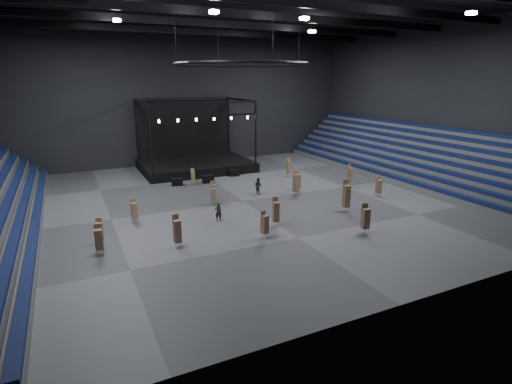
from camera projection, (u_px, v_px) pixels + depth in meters
name	position (u px, v px, depth m)	size (l,w,h in m)	color
floor	(243.00, 201.00, 39.72)	(50.00, 50.00, 0.00)	#464649
ceiling	(241.00, 4.00, 34.75)	(50.00, 42.00, 0.20)	black
wall_back	(182.00, 99.00, 55.44)	(50.00, 0.20, 18.00)	black
wall_front	(419.00, 139.00, 19.03)	(50.00, 0.20, 18.00)	black
wall_right	(434.00, 102.00, 47.62)	(0.20, 42.00, 18.00)	black
bleachers_right	(414.00, 164.00, 48.77)	(7.20, 40.00, 6.40)	#505052
stage	(194.00, 158.00, 53.39)	(14.00, 10.00, 9.20)	black
truss_ring	(242.00, 64.00, 36.13)	(12.30, 12.30, 5.15)	black
roof_girders	(241.00, 14.00, 34.98)	(49.00, 30.35, 0.70)	black
floodlights	(262.00, 15.00, 31.67)	(28.60, 16.60, 0.25)	white
flight_case_left	(177.00, 182.00, 45.34)	(1.24, 0.62, 0.83)	black
flight_case_mid	(208.00, 179.00, 46.53)	(1.32, 0.66, 0.88)	black
flight_case_right	(234.00, 173.00, 49.75)	(1.21, 0.60, 0.81)	black
chair_stack_0	(289.00, 167.00, 49.41)	(0.49, 0.49, 2.38)	silver
chair_stack_1	(265.00, 224.00, 30.24)	(0.58, 0.58, 2.16)	silver
chair_stack_2	(177.00, 231.00, 28.52)	(0.53, 0.53, 2.49)	silver
chair_stack_3	(99.00, 239.00, 27.32)	(0.55, 0.55, 2.24)	silver
chair_stack_4	(296.00, 183.00, 41.29)	(0.58, 0.58, 2.71)	silver
chair_stack_5	(346.00, 196.00, 36.19)	(0.58, 0.58, 3.00)	silver
chair_stack_6	(99.00, 231.00, 29.01)	(0.57, 0.57, 2.04)	silver
chair_stack_7	(379.00, 186.00, 40.85)	(0.51, 0.51, 2.13)	silver
chair_stack_8	(213.00, 195.00, 38.08)	(0.47, 0.47, 2.02)	silver
chair_stack_9	(365.00, 218.00, 31.12)	(0.63, 0.63, 2.44)	silver
chair_stack_10	(276.00, 211.00, 32.67)	(0.59, 0.59, 2.48)	silver
chair_stack_11	(298.00, 181.00, 42.83)	(0.56, 0.56, 2.25)	silver
chair_stack_12	(350.00, 175.00, 45.06)	(0.50, 0.50, 2.48)	silver
chair_stack_13	(193.00, 176.00, 45.26)	(0.45, 0.45, 1.97)	silver
chair_stack_14	(213.00, 192.00, 38.52)	(0.46, 0.46, 2.29)	silver
chair_stack_15	(134.00, 210.00, 33.41)	(0.49, 0.49, 2.13)	silver
man_center	(218.00, 212.00, 34.03)	(0.58, 0.38, 1.60)	black
crew_member	(258.00, 186.00, 41.92)	(0.85, 0.66, 1.74)	black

